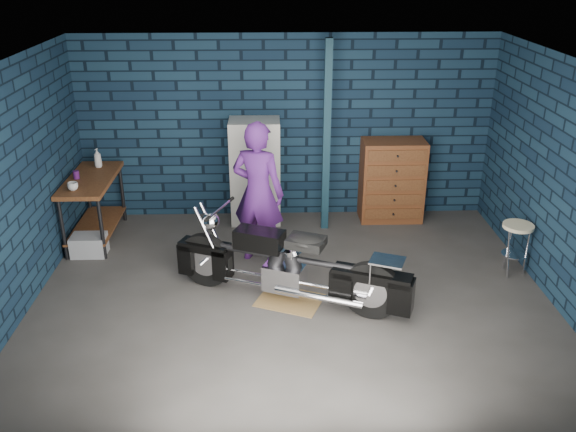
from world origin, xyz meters
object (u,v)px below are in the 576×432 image
workbench (94,209)px  locker (255,172)px  shop_stool (515,249)px  person (258,193)px  tool_chest (392,181)px  storage_bin (89,245)px  motorcycle (290,260)px

workbench → locker: (2.23, 0.55, 0.32)m
locker → shop_stool: size_ratio=2.27×
person → tool_chest: person is taller
locker → tool_chest: locker is taller
shop_stool → storage_bin: bearing=172.7°
storage_bin → shop_stool: size_ratio=0.66×
storage_bin → shop_stool: bearing=-7.3°
workbench → locker: locker is taller
workbench → storage_bin: 0.59m
workbench → locker: 2.32m
storage_bin → tool_chest: (4.22, 1.05, 0.47)m
motorcycle → person: bearing=131.2°
storage_bin → locker: 2.52m
person → locker: bearing=-65.5°
locker → storage_bin: bearing=-154.5°
workbench → storage_bin: (0.02, -0.50, -0.32)m
storage_bin → tool_chest: 4.38m
motorcycle → storage_bin: 2.94m
person → storage_bin: (-2.27, 0.19, -0.79)m
person → tool_chest: size_ratio=1.53×
storage_bin → locker: size_ratio=0.29×
storage_bin → shop_stool: 5.49m
motorcycle → storage_bin: (-2.63, 1.25, -0.39)m
storage_bin → locker: bearing=25.5°
tool_chest → shop_stool: 2.15m
person → storage_bin: size_ratio=4.17×
locker → shop_stool: locker is taller
workbench → tool_chest: 4.28m
tool_chest → locker: bearing=180.0°
motorcycle → person: person is taller
workbench → tool_chest: (4.24, 0.55, 0.15)m
motorcycle → storage_bin: motorcycle is taller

